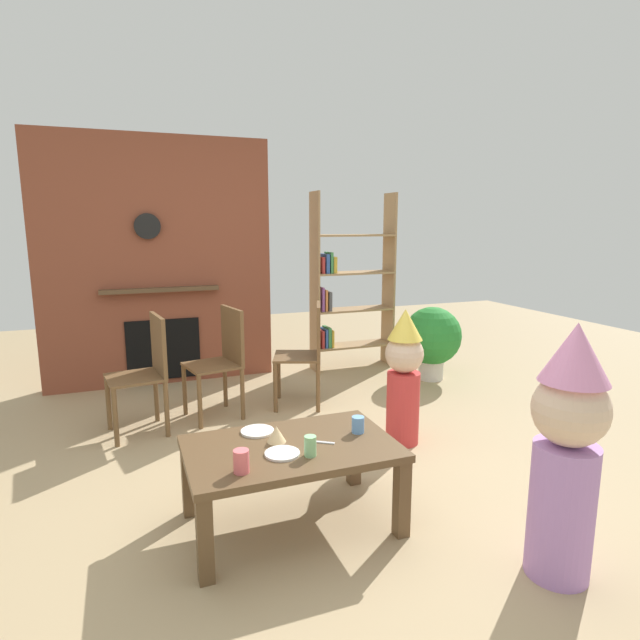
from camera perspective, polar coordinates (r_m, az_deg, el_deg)
ground_plane at (r=3.30m, az=0.04°, el=-18.03°), size 12.00×12.00×0.00m
brick_fireplace_feature at (r=5.32m, az=-17.36°, el=5.96°), size 2.20×0.28×2.40m
bookshelf at (r=5.62m, az=2.90°, el=3.36°), size 0.90×0.28×1.90m
coffee_table at (r=2.79m, az=-3.20°, el=-14.82°), size 1.08×0.67×0.45m
paper_cup_near_left at (r=2.49m, az=-8.64°, el=-15.09°), size 0.07×0.07×0.11m
paper_cup_near_right at (r=2.90m, az=4.19°, el=-11.39°), size 0.07×0.07×0.09m
paper_cup_center at (r=2.62m, az=-1.08°, el=-13.67°), size 0.06×0.06×0.10m
paper_plate_front at (r=2.66m, az=-4.17°, el=-14.41°), size 0.18×0.18×0.01m
paper_plate_rear at (r=2.93m, az=-6.89°, el=-12.03°), size 0.18×0.18×0.01m
birthday_cake_slice at (r=2.79m, az=-4.81°, el=-12.37°), size 0.10×0.10×0.09m
table_fork at (r=2.78m, az=0.06°, el=-13.26°), size 0.13×0.10×0.01m
child_with_cone_hat at (r=2.57m, az=25.51°, el=-12.43°), size 0.32×0.32×1.17m
child_in_pink at (r=3.77m, az=9.19°, el=-5.80°), size 0.27×0.27×0.99m
dining_chair_left at (r=4.14m, az=-18.45°, el=-4.89°), size 0.45×0.45×0.90m
dining_chair_middle at (r=4.34m, az=-10.66°, el=-3.85°), size 0.47×0.47×0.90m
dining_chair_right at (r=4.50m, az=-1.33°, el=-3.15°), size 0.52×0.52×0.90m
potted_plant_tall at (r=5.39m, az=12.21°, el=-1.92°), size 0.59×0.59×0.75m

